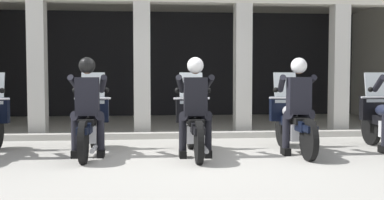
{
  "coord_description": "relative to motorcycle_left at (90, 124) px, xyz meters",
  "views": [
    {
      "loc": [
        -0.72,
        -7.33,
        1.33
      ],
      "look_at": [
        0.0,
        0.43,
        0.88
      ],
      "focal_mm": 43.13,
      "sensor_mm": 36.0,
      "label": 1
    }
  ],
  "objects": [
    {
      "name": "ground_plane",
      "position": [
        1.69,
        2.67,
        -0.5
      ],
      "size": [
        80.0,
        80.0,
        0.0
      ],
      "primitive_type": "plane",
      "color": "#A8A59E"
    },
    {
      "name": "station_building",
      "position": [
        1.91,
        4.97,
        1.71
      ],
      "size": [
        11.96,
        5.38,
        3.42
      ],
      "color": "black",
      "rests_on": "ground"
    },
    {
      "name": "kerb_strip",
      "position": [
        1.91,
        1.72,
        -0.44
      ],
      "size": [
        11.46,
        0.24,
        0.12
      ],
      "primitive_type": "cube",
      "color": "#B7B5AD",
      "rests_on": "ground"
    },
    {
      "name": "motorcycle_left",
      "position": [
        0.0,
        0.0,
        0.0
      ],
      "size": [
        0.62,
        2.04,
        1.35
      ],
      "rotation": [
        0.0,
        0.0,
        -0.12
      ],
      "color": "black",
      "rests_on": "ground"
    },
    {
      "name": "police_officer_left",
      "position": [
        -0.0,
        -0.28,
        0.44
      ],
      "size": [
        0.63,
        0.61,
        1.58
      ],
      "rotation": [
        0.0,
        0.0,
        -0.12
      ],
      "color": "black",
      "rests_on": "ground"
    },
    {
      "name": "motorcycle_center",
      "position": [
        1.69,
        -0.17,
        0.0
      ],
      "size": [
        0.62,
        2.04,
        1.35
      ],
      "rotation": [
        0.0,
        0.0,
        -0.04
      ],
      "color": "black",
      "rests_on": "ground"
    },
    {
      "name": "police_officer_center",
      "position": [
        1.69,
        -0.46,
        0.44
      ],
      "size": [
        0.63,
        0.61,
        1.58
      ],
      "rotation": [
        0.0,
        0.0,
        -0.04
      ],
      "color": "black",
      "rests_on": "ground"
    },
    {
      "name": "motorcycle_right",
      "position": [
        3.38,
        -0.09,
        0.0
      ],
      "size": [
        0.62,
        2.04,
        1.35
      ],
      "rotation": [
        0.0,
        0.0,
        -0.02
      ],
      "color": "black",
      "rests_on": "ground"
    },
    {
      "name": "police_officer_right",
      "position": [
        3.38,
        -0.37,
        0.44
      ],
      "size": [
        0.63,
        0.61,
        1.58
      ],
      "rotation": [
        0.0,
        0.0,
        -0.02
      ],
      "color": "black",
      "rests_on": "ground"
    }
  ]
}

